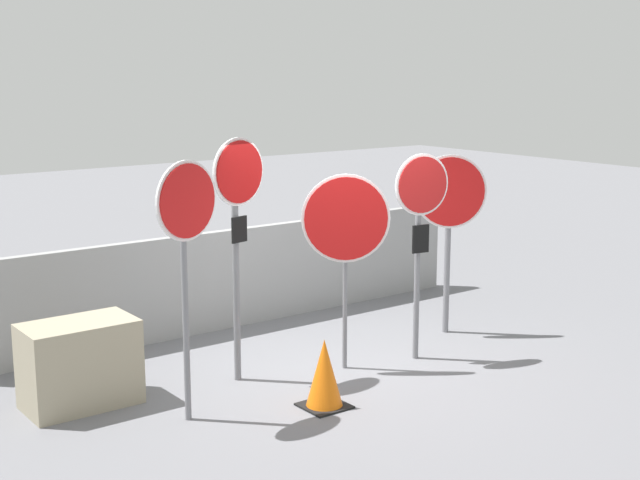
% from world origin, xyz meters
% --- Properties ---
extents(ground_plane, '(40.00, 40.00, 0.00)m').
position_xyz_m(ground_plane, '(0.00, 0.00, 0.00)').
color(ground_plane, slate).
extents(fence_back, '(6.99, 0.12, 1.26)m').
position_xyz_m(fence_back, '(0.00, 2.06, 0.63)').
color(fence_back, gray).
rests_on(fence_back, ground).
extents(stop_sign_0, '(0.71, 0.24, 2.45)m').
position_xyz_m(stop_sign_0, '(-1.96, -0.36, 1.85)').
color(stop_sign_0, slate).
rests_on(stop_sign_0, ground).
extents(stop_sign_1, '(0.68, 0.19, 2.57)m').
position_xyz_m(stop_sign_1, '(-1.02, 0.29, 1.85)').
color(stop_sign_1, slate).
rests_on(stop_sign_1, ground).
extents(stop_sign_2, '(0.82, 0.53, 2.16)m').
position_xyz_m(stop_sign_2, '(0.08, -0.09, 1.60)').
color(stop_sign_2, slate).
rests_on(stop_sign_2, ground).
extents(stop_sign_3, '(0.67, 0.17, 2.34)m').
position_xyz_m(stop_sign_3, '(0.95, -0.31, 1.71)').
color(stop_sign_3, slate).
rests_on(stop_sign_3, ground).
extents(stop_sign_4, '(0.78, 0.49, 2.23)m').
position_xyz_m(stop_sign_4, '(1.92, 0.21, 1.61)').
color(stop_sign_4, slate).
rests_on(stop_sign_4, ground).
extents(traffic_cone_0, '(0.43, 0.43, 0.69)m').
position_xyz_m(traffic_cone_0, '(-0.76, -0.83, 0.34)').
color(traffic_cone_0, black).
rests_on(traffic_cone_0, ground).
extents(storage_crate, '(1.08, 0.63, 0.85)m').
position_xyz_m(storage_crate, '(-2.65, 0.63, 0.42)').
color(storage_crate, '#9E937A').
rests_on(storage_crate, ground).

